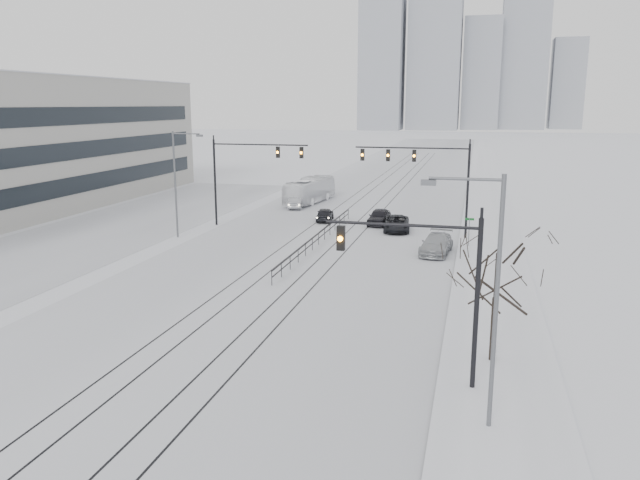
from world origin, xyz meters
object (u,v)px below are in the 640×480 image
at_px(sedan_nb_front, 396,224).
at_px(sedan_nb_right, 436,244).
at_px(sedan_sb_inner, 325,215).
at_px(box_truck, 310,191).
at_px(sedan_sb_outer, 296,202).
at_px(traffic_mast_near, 435,278).
at_px(sedan_nb_far, 379,217).
at_px(bare_tree, 497,265).

relative_size(sedan_nb_front, sedan_nb_right, 0.97).
xyz_separation_m(sedan_sb_inner, box_truck, (-4.42, 10.84, 0.77)).
bearing_deg(sedan_sb_inner, sedan_sb_outer, -62.35).
height_order(traffic_mast_near, sedan_sb_inner, traffic_mast_near).
height_order(traffic_mast_near, sedan_sb_outer, traffic_mast_near).
bearing_deg(box_truck, traffic_mast_near, 118.77).
distance_m(sedan_sb_inner, sedan_sb_outer, 8.23).
distance_m(sedan_sb_outer, sedan_nb_far, 12.52).
xyz_separation_m(sedan_nb_front, sedan_nb_right, (4.06, -7.95, 0.06)).
bearing_deg(bare_tree, sedan_sb_inner, 115.87).
relative_size(sedan_nb_right, box_truck, 0.50).
distance_m(sedan_nb_front, sedan_nb_far, 3.28).
bearing_deg(bare_tree, box_truck, 114.94).
xyz_separation_m(traffic_mast_near, bare_tree, (2.41, 3.00, -0.07)).
height_order(sedan_sb_inner, sedan_sb_outer, sedan_sb_outer).
xyz_separation_m(sedan_sb_inner, sedan_sb_outer, (-4.82, 6.67, 0.02)).
xyz_separation_m(traffic_mast_near, sedan_sb_outer, (-17.61, 41.02, -3.89)).
relative_size(traffic_mast_near, sedan_sb_inner, 1.83).
distance_m(sedan_nb_far, box_truck, 15.05).
distance_m(sedan_sb_inner, sedan_nb_far, 5.45).
bearing_deg(sedan_nb_right, box_truck, 131.35).
xyz_separation_m(traffic_mast_near, sedan_sb_inner, (-12.79, 34.35, -3.91)).
xyz_separation_m(bare_tree, sedan_nb_right, (-3.75, 20.26, -3.75)).
distance_m(sedan_sb_outer, sedan_nb_right, 24.09).
height_order(sedan_nb_right, box_truck, box_truck).
bearing_deg(sedan_sb_outer, sedan_nb_front, 132.60).
height_order(sedan_sb_outer, sedan_nb_right, sedan_nb_right).
bearing_deg(sedan_sb_outer, sedan_nb_far, 136.28).
xyz_separation_m(sedan_nb_right, box_truck, (-15.87, 21.93, 0.68)).
relative_size(sedan_sb_outer, box_truck, 0.40).
relative_size(traffic_mast_near, box_truck, 0.69).
height_order(bare_tree, sedan_sb_outer, bare_tree).
height_order(bare_tree, box_truck, bare_tree).
bearing_deg(sedan_nb_far, traffic_mast_near, -75.18).
bearing_deg(sedan_nb_right, bare_tree, -74.07).
bearing_deg(box_truck, bare_tree, 122.87).
xyz_separation_m(sedan_sb_outer, sedan_nb_right, (16.28, -17.76, 0.07)).
distance_m(bare_tree, box_truck, 46.63).
xyz_separation_m(sedan_nb_front, sedan_nb_far, (-1.97, 2.61, 0.06)).
relative_size(traffic_mast_near, bare_tree, 1.15).
relative_size(sedan_sb_inner, sedan_sb_outer, 0.94).
xyz_separation_m(traffic_mast_near, sedan_nb_far, (-7.37, 33.82, -3.82)).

